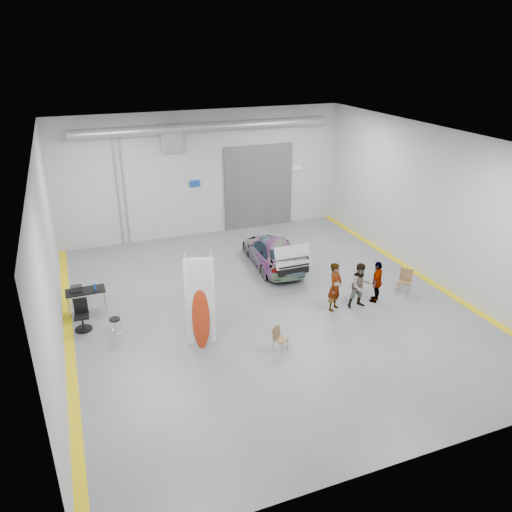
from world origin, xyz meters
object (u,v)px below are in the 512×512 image
object	(u,v)px
surfboard_display	(203,310)
shop_stool	(116,328)
office_chair	(82,317)
folding_chair_far	(403,287)
person_b	(360,286)
person_a	(335,287)
sedan_car	(273,252)
folding_chair_near	(280,343)
person_c	(377,282)
work_table	(83,291)

from	to	relation	value
surfboard_display	shop_stool	world-z (taller)	surfboard_display
office_chair	folding_chair_far	bearing A→B (deg)	-4.81
folding_chair_far	person_b	bearing A→B (deg)	-124.67
person_a	person_b	distance (m)	0.95
sedan_car	folding_chair_far	bearing A→B (deg)	134.76
surfboard_display	folding_chair_near	distance (m)	2.63
office_chair	person_c	bearing A→B (deg)	-6.42
person_c	office_chair	size ratio (longest dim) A/B	1.49
folding_chair_near	person_c	bearing A→B (deg)	-12.36
person_b	folding_chair_far	size ratio (longest dim) A/B	1.75
person_a	person_b	size ratio (longest dim) A/B	1.06
person_c	folding_chair_near	world-z (taller)	person_c
person_a	shop_stool	bearing A→B (deg)	139.76
shop_stool	work_table	xyz separation A→B (m)	(-0.82, 2.14, 0.49)
person_a	shop_stool	distance (m)	7.60
shop_stool	work_table	size ratio (longest dim) A/B	0.53
folding_chair_near	folding_chair_far	world-z (taller)	folding_chair_far
sedan_car	folding_chair_near	world-z (taller)	sedan_car
folding_chair_far	shop_stool	xyz separation A→B (m)	(-10.58, 0.81, 0.05)
person_a	person_c	size ratio (longest dim) A/B	1.13
folding_chair_far	person_c	bearing A→B (deg)	-127.01
person_a	work_table	bearing A→B (deg)	126.56
person_b	shop_stool	world-z (taller)	person_b
office_chair	work_table	bearing A→B (deg)	86.23
surfboard_display	office_chair	xyz separation A→B (m)	(-3.52, 2.45, -0.85)
sedan_car	person_c	xyz separation A→B (m)	(2.33, -4.31, 0.17)
surfboard_display	folding_chair_near	bearing A→B (deg)	-10.18
person_c	folding_chair_near	distance (m)	4.91
folding_chair_far	work_table	distance (m)	11.78
sedan_car	folding_chair_far	size ratio (longest dim) A/B	4.46
folding_chair_near	shop_stool	distance (m)	5.35
person_a	folding_chair_near	size ratio (longest dim) A/B	2.28
sedan_car	folding_chair_far	xyz separation A→B (m)	(3.63, -4.21, -0.32)
person_b	sedan_car	bearing A→B (deg)	114.97
sedan_car	person_c	size ratio (longest dim) A/B	2.71
shop_stool	surfboard_display	bearing A→B (deg)	-30.50
person_c	office_chair	bearing A→B (deg)	-51.58
folding_chair_near	folding_chair_far	size ratio (longest dim) A/B	0.82
person_a	office_chair	distance (m)	8.72
person_c	work_table	size ratio (longest dim) A/B	1.19
sedan_car	person_c	distance (m)	4.90
sedan_car	folding_chair_near	xyz separation A→B (m)	(-2.26, -5.97, -0.38)
person_b	folding_chair_far	distance (m)	2.19
person_c	work_table	xyz separation A→B (m)	(-10.10, 3.04, 0.04)
person_b	folding_chair_near	distance (m)	4.12
sedan_car	surfboard_display	xyz separation A→B (m)	(-4.41, -4.90, 0.69)
person_a	surfboard_display	bearing A→B (deg)	153.46
sedan_car	person_a	xyz separation A→B (m)	(0.59, -4.28, 0.27)
sedan_car	person_b	world-z (taller)	person_b
sedan_car	work_table	distance (m)	7.87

